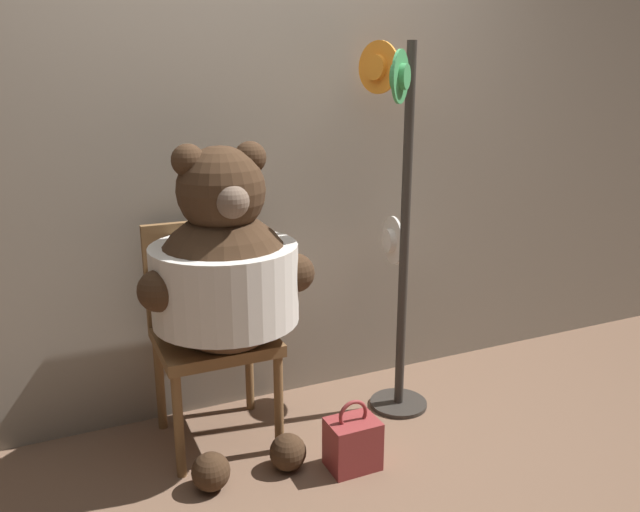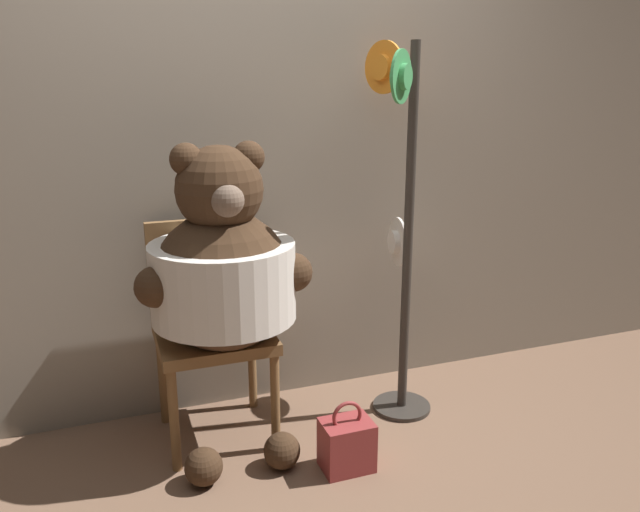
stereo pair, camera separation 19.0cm
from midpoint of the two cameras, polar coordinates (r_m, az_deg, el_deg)
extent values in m
plane|color=brown|center=(2.67, 0.14, -19.80)|extent=(14.00, 14.00, 0.00)
cube|color=gray|center=(2.95, -5.20, 8.14)|extent=(8.00, 0.10, 2.33)
cylinder|color=brown|center=(2.65, -11.14, -14.59)|extent=(0.04, 0.04, 0.45)
cylinder|color=brown|center=(2.73, -2.07, -13.29)|extent=(0.04, 0.04, 0.45)
cylinder|color=brown|center=(3.00, -12.41, -10.84)|extent=(0.04, 0.04, 0.45)
cylinder|color=brown|center=(3.08, -4.44, -9.84)|extent=(0.04, 0.04, 0.45)
cube|color=brown|center=(2.75, -7.70, -7.42)|extent=(0.49, 0.46, 0.05)
cube|color=brown|center=(2.86, -8.82, -1.13)|extent=(0.49, 0.04, 0.46)
sphere|color=#3D2819|center=(2.60, -6.77, -2.30)|extent=(0.59, 0.59, 0.59)
cylinder|color=silver|center=(2.60, -6.77, -2.30)|extent=(0.60, 0.60, 0.32)
sphere|color=#3D2819|center=(2.51, -7.05, 6.06)|extent=(0.35, 0.35, 0.35)
sphere|color=#3D2819|center=(2.46, -9.98, 8.68)|extent=(0.13, 0.13, 0.13)
sphere|color=#3D2819|center=(2.52, -4.37, 9.02)|extent=(0.13, 0.13, 0.13)
sphere|color=brown|center=(2.36, -6.19, 5.07)|extent=(0.13, 0.13, 0.13)
sphere|color=#3D2819|center=(2.47, -12.70, -2.80)|extent=(0.16, 0.16, 0.16)
sphere|color=#3D2819|center=(2.60, -0.39, -1.51)|extent=(0.16, 0.16, 0.16)
sphere|color=#3D2819|center=(2.63, -8.45, -18.56)|extent=(0.15, 0.15, 0.15)
sphere|color=#3D2819|center=(2.70, -1.39, -17.40)|extent=(0.15, 0.15, 0.15)
cylinder|color=#332D28|center=(3.18, 9.21, -13.43)|extent=(0.28, 0.28, 0.02)
cylinder|color=#332D28|center=(2.87, 9.95, 1.53)|extent=(0.04, 0.04, 1.72)
cylinder|color=silver|center=(3.00, 8.95, 1.29)|extent=(0.04, 0.23, 0.23)
cylinder|color=silver|center=(3.00, 8.95, 1.29)|extent=(0.08, 0.12, 0.11)
cylinder|color=orange|center=(2.91, 7.81, 16.73)|extent=(0.09, 0.22, 0.23)
cylinder|color=orange|center=(2.91, 7.81, 16.73)|extent=(0.10, 0.13, 0.11)
cylinder|color=#3D9351|center=(2.63, 9.58, 15.87)|extent=(0.17, 0.15, 0.22)
cylinder|color=#3D9351|center=(2.63, 9.58, 15.87)|extent=(0.12, 0.11, 0.10)
cube|color=maroon|center=(2.68, 4.59, -16.89)|extent=(0.21, 0.16, 0.21)
torus|color=maroon|center=(2.61, 4.65, -14.40)|extent=(0.13, 0.02, 0.13)
camera|label=1|loc=(0.10, -87.98, 0.57)|focal=35.00mm
camera|label=2|loc=(0.10, 92.02, -0.57)|focal=35.00mm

